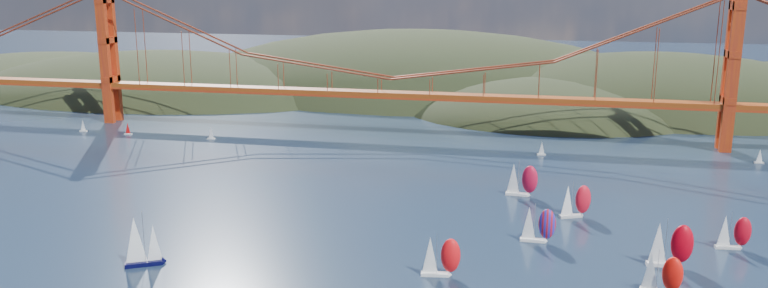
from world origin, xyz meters
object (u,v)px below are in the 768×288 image
racer_2 (670,244)px  racer_4 (733,232)px  racer_3 (575,200)px  racer_1 (661,273)px  racer_0 (440,256)px  sloop_navy (141,242)px  racer_5 (521,179)px  racer_rwb (537,224)px

racer_2 → racer_4: bearing=38.1°
racer_3 → racer_4: (34.68, -15.45, -0.38)m
racer_1 → racer_3: racer_3 is taller
racer_1 → racer_4: (19.49, 29.14, -0.16)m
racer_1 → racer_0: bearing=-165.1°
sloop_navy → racer_5: sloop_navy is taller
racer_0 → racer_rwb: 31.60m
sloop_navy → racer_4: 132.48m
sloop_navy → racer_3: (92.20, 53.55, -0.90)m
racer_3 → racer_rwb: racer_3 is taller
sloop_navy → racer_4: bearing=-13.1°
racer_1 → racer_rwb: racer_rwb is taller
racer_0 → racer_1: racer_0 is taller
racer_5 → racer_rwb: size_ratio=1.09×
sloop_navy → racer_rwb: bearing=-8.0°
racer_0 → racer_4: bearing=17.9°
racer_0 → racer_1: 43.73m
sloop_navy → racer_2: bearing=-17.6°
racer_0 → racer_5: 63.15m
racer_0 → racer_rwb: racer_0 is taller
racer_0 → racer_3: size_ratio=0.99×
racer_1 → racer_2: (3.68, 15.04, 0.82)m
racer_2 → racer_5: racer_2 is taller
racer_2 → racer_rwb: bearing=158.3°
racer_5 → racer_rwb: racer_5 is taller
racer_1 → racer_4: size_ratio=1.04×
racer_2 → racer_rwb: size_ratio=1.16×
racer_3 → racer_rwb: (-9.09, -20.40, -0.10)m
racer_3 → racer_5: 21.64m
racer_3 → racer_5: bearing=107.6°
racer_3 → racer_4: racer_3 is taller
sloop_navy → racer_2: sloop_navy is taller
racer_0 → racer_1: bearing=-6.4°
racer_2 → racer_rwb: (-27.95, 9.15, -0.71)m
racer_3 → racer_5: (-14.31, 16.23, 0.29)m
racer_2 → racer_rwb: racer_2 is taller
racer_1 → racer_2: racer_2 is taller
racer_4 → racer_5: (-48.99, 31.68, 0.66)m
racer_1 → racer_5: 67.59m
racer_0 → racer_rwb: bearing=44.7°
racer_3 → racer_4: size_ratio=1.09×
racer_2 → racer_rwb: 29.42m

